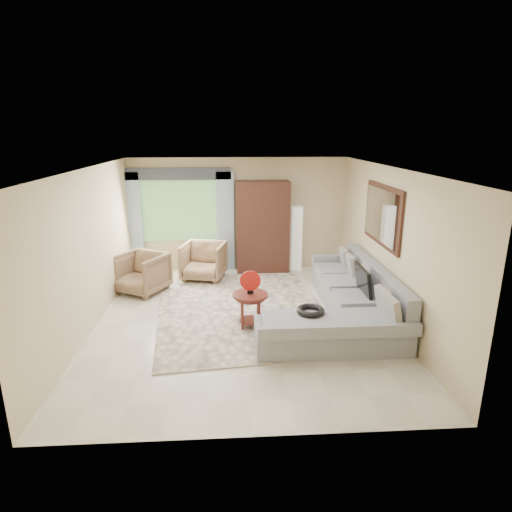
{
  "coord_description": "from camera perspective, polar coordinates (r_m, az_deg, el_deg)",
  "views": [
    {
      "loc": [
        -0.21,
        -6.86,
        3.16
      ],
      "look_at": [
        0.25,
        0.35,
        1.05
      ],
      "focal_mm": 30.0,
      "sensor_mm": 36.0,
      "label": 1
    }
  ],
  "objects": [
    {
      "name": "tv_screen",
      "position": [
        7.51,
        14.09,
        -3.18
      ],
      "size": [
        0.14,
        0.74,
        0.48
      ],
      "primitive_type": "cube",
      "rotation": [
        0.0,
        -0.17,
        0.0
      ],
      "color": "black",
      "rests_on": "sectional_sofa"
    },
    {
      "name": "curtain_left",
      "position": [
        10.18,
        -16.03,
        4.26
      ],
      "size": [
        0.4,
        0.08,
        2.3
      ],
      "primitive_type": "cube",
      "color": "#9EB7CC",
      "rests_on": "ground"
    },
    {
      "name": "armchair_left",
      "position": [
        8.94,
        -15.01,
        -2.21
      ],
      "size": [
        1.2,
        1.21,
        0.82
      ],
      "primitive_type": "imported",
      "rotation": [
        0.0,
        0.0,
        -0.5
      ],
      "color": "#8C6C4C",
      "rests_on": "ground"
    },
    {
      "name": "floor_lamp",
      "position": [
        10.06,
        5.39,
        2.34
      ],
      "size": [
        0.24,
        0.24,
        1.5
      ],
      "primitive_type": "cube",
      "color": "silver",
      "rests_on": "ground"
    },
    {
      "name": "armchair_right",
      "position": [
        9.5,
        -7.0,
        -0.68
      ],
      "size": [
        1.06,
        1.08,
        0.82
      ],
      "primitive_type": "imported",
      "rotation": [
        0.0,
        0.0,
        -0.23
      ],
      "color": "#9C8255",
      "rests_on": "ground"
    },
    {
      "name": "armoire",
      "position": [
        9.84,
        0.87,
        3.89
      ],
      "size": [
        1.2,
        0.55,
        2.1
      ],
      "primitive_type": "cube",
      "color": "black",
      "rests_on": "ground"
    },
    {
      "name": "sectional_sofa",
      "position": [
        7.54,
        12.04,
        -6.52
      ],
      "size": [
        2.3,
        3.46,
        0.9
      ],
      "color": "#93959B",
      "rests_on": "ground"
    },
    {
      "name": "garden_hose",
      "position": [
        6.59,
        7.29,
        -7.23
      ],
      "size": [
        0.43,
        0.43,
        0.09
      ],
      "primitive_type": "torus",
      "color": "black",
      "rests_on": "sectional_sofa"
    },
    {
      "name": "red_disc",
      "position": [
        6.98,
        -0.77,
        -3.31
      ],
      "size": [
        0.34,
        0.05,
        0.34
      ],
      "primitive_type": "cylinder",
      "rotation": [
        1.57,
        0.0,
        -0.09
      ],
      "color": "#B41912",
      "rests_on": "coffee_table"
    },
    {
      "name": "valance",
      "position": [
        9.87,
        -10.44,
        10.73
      ],
      "size": [
        2.4,
        0.12,
        0.26
      ],
      "primitive_type": "cube",
      "color": "#1E232D",
      "rests_on": "wall_back"
    },
    {
      "name": "ground",
      "position": [
        7.56,
        -1.74,
        -8.45
      ],
      "size": [
        6.0,
        6.0,
        0.0
      ],
      "primitive_type": "plane",
      "color": "silver",
      "rests_on": "ground"
    },
    {
      "name": "coffee_table",
      "position": [
        7.17,
        -0.76,
        -7.15
      ],
      "size": [
        0.59,
        0.59,
        0.59
      ],
      "rotation": [
        0.0,
        0.0,
        -0.21
      ],
      "color": "#4B1A14",
      "rests_on": "ground"
    },
    {
      "name": "curtain_right",
      "position": [
        9.95,
        -4.1,
        4.58
      ],
      "size": [
        0.4,
        0.08,
        2.3
      ],
      "primitive_type": "cube",
      "color": "#9EB7CC",
      "rests_on": "ground"
    },
    {
      "name": "area_rug",
      "position": [
        7.94,
        -1.96,
        -7.09
      ],
      "size": [
        3.42,
        4.3,
        0.02
      ],
      "primitive_type": "cube",
      "rotation": [
        0.0,
        0.0,
        0.11
      ],
      "color": "beige",
      "rests_on": "ground"
    },
    {
      "name": "potted_plant",
      "position": [
        9.88,
        -15.89,
        -1.24
      ],
      "size": [
        0.56,
        0.5,
        0.58
      ],
      "primitive_type": "imported",
      "rotation": [
        0.0,
        0.0,
        -0.09
      ],
      "color": "#999999",
      "rests_on": "ground"
    },
    {
      "name": "window",
      "position": [
        10.05,
        -10.15,
        5.94
      ],
      "size": [
        1.8,
        0.04,
        1.4
      ],
      "primitive_type": "cube",
      "color": "#669E59",
      "rests_on": "wall_back"
    },
    {
      "name": "wall_mirror",
      "position": [
        7.82,
        16.48,
        5.22
      ],
      "size": [
        0.05,
        1.7,
        1.05
      ],
      "color": "black",
      "rests_on": "wall_right"
    }
  ]
}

